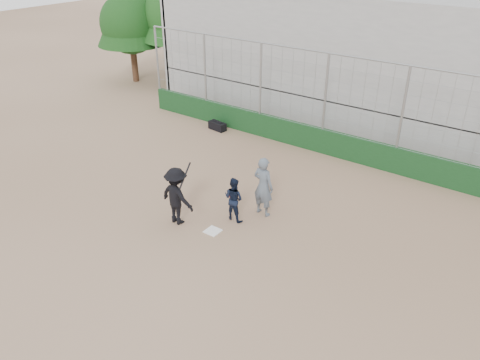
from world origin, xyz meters
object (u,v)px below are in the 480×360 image
Objects in this scene: batter_at_plate at (177,196)px; catcher_crouched at (234,205)px; umpire at (263,189)px; equipment_bag at (217,126)px.

catcher_crouched is at bearing 40.88° from batter_at_plate.
catcher_crouched is at bearing 60.66° from umpire.
umpire is at bearing -40.12° from equipment_bag.
catcher_crouched is at bearing -47.66° from equipment_bag.
batter_at_plate is 1.78m from catcher_crouched.
catcher_crouched is 1.05m from umpire.
umpire is 2.01× the size of equipment_bag.
equipment_bag is (-5.54, 4.67, -0.71)m from umpire.
batter_at_plate reaches higher than equipment_bag.
catcher_crouched is 0.57× the size of umpire.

